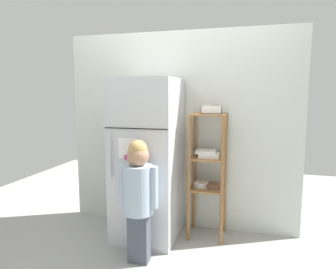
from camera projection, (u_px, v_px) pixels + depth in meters
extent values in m
plane|color=#999993|center=(171.00, 239.00, 3.01)|extent=(6.00, 6.00, 0.00)
cube|color=silver|center=(180.00, 131.00, 3.23)|extent=(2.49, 0.03, 2.09)
cube|color=silver|center=(148.00, 159.00, 2.99)|extent=(0.60, 0.64, 1.59)
cube|color=black|center=(135.00, 129.00, 2.64)|extent=(0.59, 0.01, 0.01)
cylinder|color=silver|center=(110.00, 156.00, 2.71)|extent=(0.02, 0.02, 0.41)
cube|color=white|center=(127.00, 148.00, 2.68)|extent=(0.17, 0.01, 0.19)
cube|color=#40B3E4|center=(127.00, 177.00, 2.71)|extent=(0.03, 0.02, 0.03)
cube|color=blue|center=(141.00, 153.00, 2.65)|extent=(0.04, 0.02, 0.04)
cube|color=#E23F8D|center=(140.00, 178.00, 2.68)|extent=(0.04, 0.02, 0.04)
cube|color=#43DE1D|center=(121.00, 175.00, 2.73)|extent=(0.03, 0.01, 0.03)
cube|color=#5011D6|center=(143.00, 156.00, 2.65)|extent=(0.04, 0.02, 0.04)
cube|color=#3BC918|center=(135.00, 176.00, 2.69)|extent=(0.03, 0.02, 0.03)
cube|color=#D53B85|center=(126.00, 157.00, 2.69)|extent=(0.04, 0.02, 0.04)
cube|color=#434956|center=(139.00, 237.00, 2.58)|extent=(0.17, 0.11, 0.43)
cylinder|color=#9EB2C6|center=(138.00, 190.00, 2.52)|extent=(0.25, 0.25, 0.41)
sphere|color=#9EB2C6|center=(141.00, 165.00, 2.56)|extent=(0.11, 0.11, 0.11)
sphere|color=#A87A5B|center=(138.00, 156.00, 2.48)|extent=(0.19, 0.19, 0.19)
sphere|color=tan|center=(138.00, 149.00, 2.47)|extent=(0.16, 0.16, 0.16)
cylinder|color=#9EB2C6|center=(123.00, 185.00, 2.55)|extent=(0.07, 0.07, 0.35)
cylinder|color=#9EB2C6|center=(154.00, 187.00, 2.48)|extent=(0.07, 0.07, 0.35)
cylinder|color=olive|center=(189.00, 179.00, 2.91)|extent=(0.04, 0.04, 1.25)
cylinder|color=olive|center=(222.00, 181.00, 2.82)|extent=(0.04, 0.04, 1.25)
cylinder|color=olive|center=(194.00, 171.00, 3.19)|extent=(0.04, 0.04, 1.25)
cylinder|color=olive|center=(225.00, 173.00, 3.11)|extent=(0.04, 0.04, 1.25)
cube|color=olive|center=(209.00, 114.00, 2.93)|extent=(0.34, 0.31, 0.02)
cube|color=olive|center=(208.00, 158.00, 2.98)|extent=(0.34, 0.31, 0.02)
cube|color=olive|center=(207.00, 188.00, 3.02)|extent=(0.34, 0.31, 0.02)
cube|color=white|center=(209.00, 155.00, 2.96)|extent=(0.21, 0.19, 0.04)
cube|color=white|center=(206.00, 152.00, 3.00)|extent=(0.21, 0.20, 0.03)
cylinder|color=beige|center=(201.00, 184.00, 3.03)|extent=(0.15, 0.15, 0.05)
cylinder|color=brown|center=(214.00, 186.00, 3.00)|extent=(0.15, 0.15, 0.04)
cube|color=white|center=(212.00, 113.00, 2.93)|extent=(0.20, 0.19, 0.01)
cube|color=white|center=(211.00, 110.00, 2.84)|extent=(0.20, 0.01, 0.07)
cube|color=white|center=(214.00, 109.00, 3.01)|extent=(0.20, 0.01, 0.07)
cube|color=white|center=(202.00, 109.00, 2.95)|extent=(0.01, 0.19, 0.07)
cube|color=white|center=(223.00, 110.00, 2.90)|extent=(0.01, 0.19, 0.07)
sphere|color=#AE2F0C|center=(212.00, 109.00, 2.95)|extent=(0.07, 0.07, 0.07)
sphere|color=orange|center=(215.00, 110.00, 2.89)|extent=(0.06, 0.06, 0.06)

